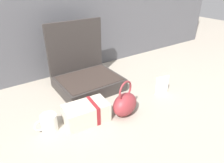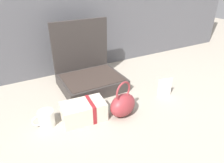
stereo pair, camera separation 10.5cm
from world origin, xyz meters
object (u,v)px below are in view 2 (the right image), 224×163
cream_toiletry_bag (84,111)px  open_suitcase (89,74)px  teal_pouch_handbag (123,104)px  coffee_mug (46,118)px  info_card_left (165,87)px

cream_toiletry_bag → open_suitcase: bearing=62.7°
teal_pouch_handbag → coffee_mug: size_ratio=1.81×
cream_toiletry_bag → coffee_mug: cream_toiletry_bag is taller
teal_pouch_handbag → coffee_mug: 0.41m
teal_pouch_handbag → coffee_mug: bearing=164.1°
teal_pouch_handbag → coffee_mug: teal_pouch_handbag is taller
open_suitcase → info_card_left: (0.37, -0.37, -0.03)m
teal_pouch_handbag → cream_toiletry_bag: teal_pouch_handbag is taller
coffee_mug → info_card_left: 0.74m
open_suitcase → coffee_mug: (-0.37, -0.30, -0.05)m
open_suitcase → coffee_mug: bearing=-141.1°
info_card_left → teal_pouch_handbag: bearing=-161.6°
coffee_mug → info_card_left: size_ratio=0.93×
cream_toiletry_bag → info_card_left: info_card_left is taller
open_suitcase → info_card_left: open_suitcase is taller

